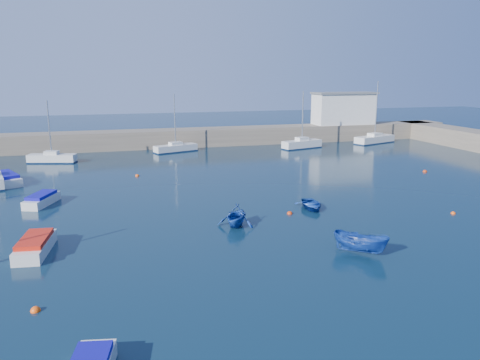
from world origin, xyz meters
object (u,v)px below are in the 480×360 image
object	(u,v)px
sailboat_8	(375,139)
harbor_office	(344,109)
sailboat_7	(302,144)
sailboat_6	(176,148)
sailboat_5	(52,158)
motorboat_1	(42,199)
dinghy_right	(361,243)
motorboat_0	(35,245)
dinghy_center	(311,205)
dinghy_left	(236,215)
motorboat_2	(5,179)

from	to	relation	value
sailboat_8	harbor_office	bearing A→B (deg)	9.98
sailboat_7	sailboat_8	world-z (taller)	sailboat_8
sailboat_6	sailboat_5	bearing A→B (deg)	85.18
sailboat_6	motorboat_1	distance (m)	28.60
sailboat_6	dinghy_right	world-z (taller)	sailboat_6
motorboat_1	dinghy_right	world-z (taller)	dinghy_right
sailboat_7	sailboat_8	distance (m)	13.47
sailboat_7	dinghy_right	world-z (taller)	sailboat_7
sailboat_8	motorboat_0	xyz separation A→B (m)	(-45.84, -35.90, -0.17)
sailboat_5	motorboat_0	size ratio (longest dim) A/B	1.62
dinghy_center	dinghy_left	distance (m)	7.65
sailboat_7	motorboat_1	size ratio (longest dim) A/B	1.98
sailboat_6	sailboat_7	size ratio (longest dim) A/B	0.97
harbor_office	dinghy_center	bearing A→B (deg)	-121.35
sailboat_5	motorboat_1	distance (m)	20.38
dinghy_center	dinghy_left	size ratio (longest dim) A/B	1.04
sailboat_6	sailboat_8	world-z (taller)	sailboat_8
sailboat_8	motorboat_2	bearing A→B (deg)	86.43
motorboat_2	dinghy_left	size ratio (longest dim) A/B	1.82
motorboat_2	dinghy_center	distance (m)	30.85
sailboat_6	motorboat_0	world-z (taller)	sailboat_6
motorboat_1	sailboat_8	bearing A→B (deg)	49.06
dinghy_center	dinghy_right	bearing A→B (deg)	-87.12
sailboat_5	dinghy_left	distance (m)	34.08
dinghy_left	dinghy_right	bearing A→B (deg)	-18.31
harbor_office	sailboat_8	world-z (taller)	sailboat_8
sailboat_8	dinghy_center	world-z (taller)	sailboat_8
motorboat_2	harbor_office	bearing A→B (deg)	-2.19
sailboat_6	sailboat_7	distance (m)	18.64
sailboat_8	motorboat_1	size ratio (longest dim) A/B	2.30
motorboat_2	dinghy_right	size ratio (longest dim) A/B	1.62
sailboat_7	dinghy_left	xyz separation A→B (m)	(-19.15, -32.54, 0.15)
harbor_office	motorboat_0	bearing A→B (deg)	-136.24
sailboat_6	sailboat_7	bearing A→B (deg)	-114.91
sailboat_5	dinghy_center	size ratio (longest dim) A/B	2.39
sailboat_6	motorboat_2	size ratio (longest dim) A/B	1.45
sailboat_7	sailboat_5	bearing A→B (deg)	78.24
motorboat_2	dinghy_center	world-z (taller)	motorboat_2
harbor_office	sailboat_7	xyz separation A→B (m)	(-10.40, -6.97, -4.44)
motorboat_1	dinghy_left	distance (m)	17.48
sailboat_7	dinghy_left	world-z (taller)	sailboat_7
sailboat_7	sailboat_8	size ratio (longest dim) A/B	0.86
sailboat_5	dinghy_left	bearing A→B (deg)	-137.86
harbor_office	motorboat_1	distance (m)	53.03
motorboat_0	dinghy_center	xyz separation A→B (m)	(20.47, 4.28, -0.15)
dinghy_left	dinghy_right	world-z (taller)	dinghy_left
harbor_office	sailboat_6	xyz separation A→B (m)	(-28.94, -5.06, -4.54)
harbor_office	motorboat_1	bearing A→B (deg)	-146.10
dinghy_right	dinghy_center	bearing A→B (deg)	39.65
sailboat_6	harbor_office	bearing A→B (deg)	-99.12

